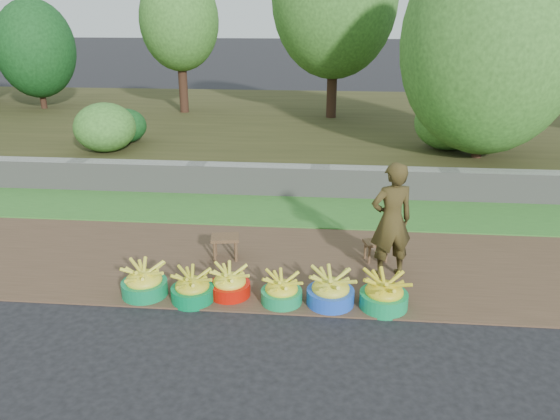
# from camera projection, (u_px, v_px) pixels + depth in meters

# --- Properties ---
(ground_plane) EXTENTS (120.00, 120.00, 0.00)m
(ground_plane) POSITION_uv_depth(u_px,v_px,m) (310.00, 316.00, 5.97)
(ground_plane) COLOR black
(ground_plane) RESTS_ON ground
(dirt_shoulder) EXTENTS (80.00, 2.50, 0.02)m
(dirt_shoulder) POSITION_uv_depth(u_px,v_px,m) (314.00, 265.00, 7.13)
(dirt_shoulder) COLOR brown
(dirt_shoulder) RESTS_ON ground
(grass_verge) EXTENTS (80.00, 1.50, 0.04)m
(grass_verge) POSITION_uv_depth(u_px,v_px,m) (318.00, 212.00, 8.99)
(grass_verge) COLOR #38772B
(grass_verge) RESTS_ON ground
(retaining_wall) EXTENTS (80.00, 0.35, 0.55)m
(retaining_wall) POSITION_uv_depth(u_px,v_px,m) (320.00, 182.00, 9.70)
(retaining_wall) COLOR gray
(retaining_wall) RESTS_ON ground
(earth_bank) EXTENTS (80.00, 10.00, 0.50)m
(earth_bank) POSITION_uv_depth(u_px,v_px,m) (325.00, 127.00, 14.28)
(earth_bank) COLOR #373619
(earth_bank) RESTS_ON ground
(vegetation) EXTENTS (32.88, 7.80, 4.85)m
(vegetation) POSITION_uv_depth(u_px,v_px,m) (176.00, 35.00, 12.35)
(vegetation) COLOR #311D13
(vegetation) RESTS_ON earth_bank
(basin_a) EXTENTS (0.53, 0.53, 0.40)m
(basin_a) POSITION_uv_depth(u_px,v_px,m) (144.00, 282.00, 6.33)
(basin_a) COLOR #0C8047
(basin_a) RESTS_ON ground
(basin_b) EXTENTS (0.49, 0.49, 0.37)m
(basin_b) POSITION_uv_depth(u_px,v_px,m) (192.00, 288.00, 6.23)
(basin_b) COLOR #037A3F
(basin_b) RESTS_ON ground
(basin_c) EXTENTS (0.48, 0.48, 0.36)m
(basin_c) POSITION_uv_depth(u_px,v_px,m) (230.00, 284.00, 6.33)
(basin_c) COLOR red
(basin_c) RESTS_ON ground
(basin_d) EXTENTS (0.47, 0.47, 0.35)m
(basin_d) POSITION_uv_depth(u_px,v_px,m) (282.00, 291.00, 6.18)
(basin_d) COLOR #158E4E
(basin_d) RESTS_ON ground
(basin_e) EXTENTS (0.54, 0.54, 0.40)m
(basin_e) POSITION_uv_depth(u_px,v_px,m) (331.00, 291.00, 6.14)
(basin_e) COLOR blue
(basin_e) RESTS_ON ground
(basin_f) EXTENTS (0.54, 0.54, 0.40)m
(basin_f) POSITION_uv_depth(u_px,v_px,m) (384.00, 294.00, 6.07)
(basin_f) COLOR #10914D
(basin_f) RESTS_ON ground
(stool_left) EXTENTS (0.40, 0.33, 0.32)m
(stool_left) POSITION_uv_depth(u_px,v_px,m) (225.00, 241.00, 7.22)
(stool_left) COLOR brown
(stool_left) RESTS_ON dirt_shoulder
(stool_right) EXTENTS (0.36, 0.31, 0.27)m
(stool_right) POSITION_uv_depth(u_px,v_px,m) (376.00, 245.00, 7.19)
(stool_right) COLOR brown
(stool_right) RESTS_ON dirt_shoulder
(vendor_woman) EXTENTS (0.62, 0.50, 1.47)m
(vendor_woman) POSITION_uv_depth(u_px,v_px,m) (391.00, 221.00, 6.59)
(vendor_woman) COLOR black
(vendor_woman) RESTS_ON dirt_shoulder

